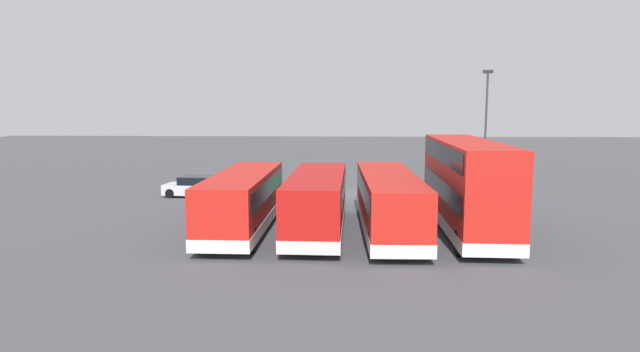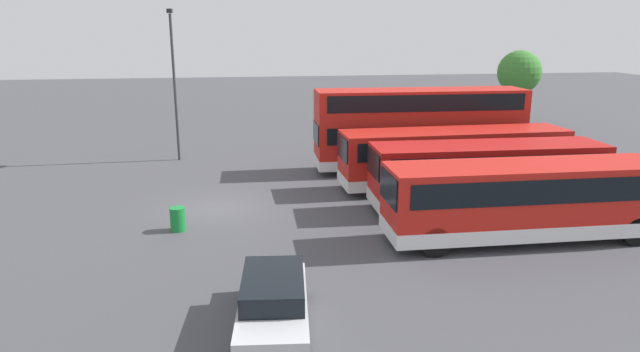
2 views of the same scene
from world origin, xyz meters
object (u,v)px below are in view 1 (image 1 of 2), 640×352
at_px(bus_double_decker_near_end, 466,183).
at_px(bus_single_deck_fourth, 244,199).
at_px(bus_single_deck_third, 317,201).
at_px(waste_bin_yellow, 316,184).
at_px(bus_single_deck_second, 388,201).
at_px(car_hatchback_silver, 198,187).
at_px(lamp_post_tall, 486,121).

distance_m(bus_double_decker_near_end, bus_single_deck_fourth, 11.14).
relative_size(bus_single_deck_third, waste_bin_yellow, 10.84).
bearing_deg(bus_single_deck_third, bus_single_deck_second, -177.57).
distance_m(bus_single_deck_fourth, car_hatchback_silver, 11.07).
bearing_deg(bus_double_decker_near_end, waste_bin_yellow, -57.18).
bearing_deg(bus_double_decker_near_end, bus_single_deck_second, 7.42).
bearing_deg(lamp_post_tall, bus_single_deck_fourth, 42.06).
height_order(bus_single_deck_second, lamp_post_tall, lamp_post_tall).
distance_m(bus_single_deck_fourth, waste_bin_yellow, 13.43).
bearing_deg(car_hatchback_silver, bus_double_decker_near_end, 149.89).
bearing_deg(car_hatchback_silver, lamp_post_tall, -168.25).
relative_size(bus_double_decker_near_end, bus_single_deck_third, 1.14).
height_order(lamp_post_tall, waste_bin_yellow, lamp_post_tall).
distance_m(bus_single_deck_third, lamp_post_tall, 18.97).
height_order(bus_single_deck_fourth, waste_bin_yellow, bus_single_deck_fourth).
bearing_deg(bus_single_deck_third, bus_single_deck_fourth, -3.04).
xyz_separation_m(bus_single_deck_fourth, lamp_post_tall, (-15.65, -14.12, 3.51)).
height_order(bus_single_deck_fourth, lamp_post_tall, lamp_post_tall).
bearing_deg(car_hatchback_silver, bus_single_deck_third, 131.17).
relative_size(bus_double_decker_near_end, waste_bin_yellow, 12.38).
bearing_deg(bus_single_deck_second, bus_single_deck_fourth, -0.38).
bearing_deg(bus_single_deck_fourth, car_hatchback_silver, -62.81).
height_order(bus_single_deck_third, bus_single_deck_fourth, same).
bearing_deg(bus_double_decker_near_end, bus_single_deck_third, 5.06).
bearing_deg(bus_single_deck_third, bus_double_decker_near_end, -174.94).
bearing_deg(lamp_post_tall, waste_bin_yellow, 4.85).
distance_m(bus_single_deck_third, waste_bin_yellow, 13.31).
distance_m(bus_double_decker_near_end, car_hatchback_silver, 18.74).
xyz_separation_m(bus_single_deck_second, car_hatchback_silver, (12.26, -9.86, -0.92)).
bearing_deg(bus_double_decker_near_end, car_hatchback_silver, -30.11).
height_order(car_hatchback_silver, waste_bin_yellow, car_hatchback_silver).
xyz_separation_m(bus_double_decker_near_end, bus_single_deck_third, (7.39, 0.65, -0.83)).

